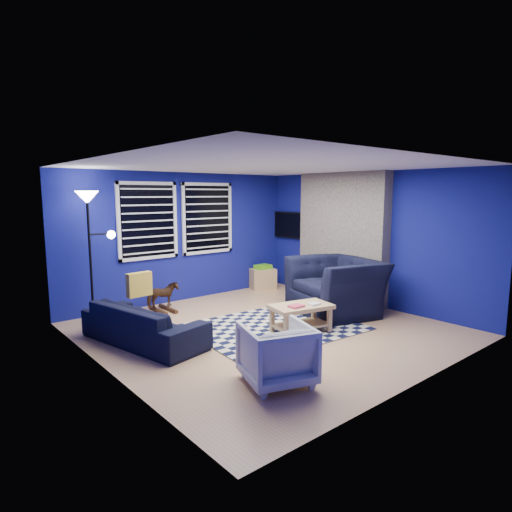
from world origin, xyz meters
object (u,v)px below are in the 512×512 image
at_px(tv, 291,225).
at_px(armchair_big, 336,286).
at_px(armchair_bent, 277,354).
at_px(rocking_horse, 163,295).
at_px(sofa, 144,323).
at_px(floor_lamp, 90,216).
at_px(cabinet, 263,278).
at_px(coffee_table, 301,313).

relative_size(tv, armchair_big, 0.68).
xyz_separation_m(armchair_big, armchair_bent, (-2.72, -1.41, -0.14)).
relative_size(tv, rocking_horse, 1.84).
bearing_deg(armchair_big, rocking_horse, -116.99).
bearing_deg(sofa, armchair_bent, -178.19).
xyz_separation_m(armchair_bent, floor_lamp, (-0.75, 3.56, 1.41)).
bearing_deg(floor_lamp, cabinet, 2.56).
relative_size(sofa, rocking_horse, 3.59).
distance_m(sofa, armchair_bent, 2.23).
distance_m(armchair_big, floor_lamp, 4.27).
bearing_deg(armchair_big, tv, 171.17).
bearing_deg(rocking_horse, floor_lamp, 94.13).
xyz_separation_m(armchair_big, cabinet, (0.30, 2.32, -0.24)).
bearing_deg(coffee_table, armchair_bent, -144.48).
xyz_separation_m(armchair_bent, cabinet, (3.02, 3.73, -0.10)).
height_order(armchair_big, rocking_horse, armchair_big).
bearing_deg(coffee_table, rocking_horse, 113.29).
relative_size(armchair_bent, rocking_horse, 1.37).
relative_size(armchair_big, coffee_table, 1.47).
bearing_deg(cabinet, floor_lamp, -158.24).
relative_size(rocking_horse, cabinet, 0.87).
distance_m(cabinet, floor_lamp, 4.07).
bearing_deg(cabinet, armchair_bent, -109.81).
height_order(armchair_big, coffee_table, armchair_big).
xyz_separation_m(sofa, armchair_big, (3.27, -0.75, 0.19)).
distance_m(sofa, rocking_horse, 1.63).
bearing_deg(sofa, tv, -85.04).
bearing_deg(sofa, coffee_table, -131.52).
distance_m(armchair_big, coffee_table, 1.32).
relative_size(coffee_table, cabinet, 1.61).
bearing_deg(sofa, rocking_horse, -49.43).
xyz_separation_m(tv, cabinet, (-0.60, 0.25, -1.16)).
height_order(armchair_bent, cabinet, armchair_bent).
bearing_deg(armchair_bent, cabinet, -109.95).
bearing_deg(tv, rocking_horse, -179.69).
xyz_separation_m(tv, armchair_bent, (-3.62, -3.48, -1.06)).
bearing_deg(sofa, floor_lamp, -4.50).
relative_size(armchair_big, rocking_horse, 2.72).
bearing_deg(armchair_bent, tv, -117.09).
bearing_deg(rocking_horse, armchair_big, -122.78).
bearing_deg(armchair_big, coffee_table, -58.97).
height_order(rocking_horse, cabinet, cabinet).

